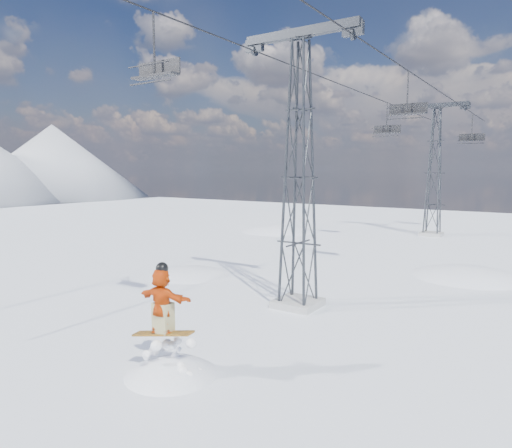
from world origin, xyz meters
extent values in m
plane|color=white|center=(0.00, 0.00, 0.00)|extent=(120.00, 120.00, 0.00)
sphere|color=white|center=(-7.00, 10.00, -7.65)|extent=(16.00, 16.00, 16.00)
sphere|color=white|center=(6.00, 18.00, -9.50)|extent=(20.00, 20.00, 20.00)
sphere|color=white|center=(-12.00, 28.00, -10.40)|extent=(22.00, 22.00, 22.00)
cube|color=#999999|center=(0.80, 8.00, 0.15)|extent=(1.80, 1.80, 0.30)
cube|color=#2D3034|center=(0.80, 8.00, 11.25)|extent=(5.00, 0.35, 0.35)
cube|color=#2D3034|center=(-1.40, 8.00, 11.05)|extent=(0.80, 0.25, 0.50)
cube|color=#2D3034|center=(3.00, 8.00, 11.05)|extent=(0.80, 0.25, 0.50)
cube|color=#999999|center=(0.80, 33.00, 0.15)|extent=(1.80, 1.80, 0.30)
cube|color=#2D3034|center=(0.80, 33.00, 11.25)|extent=(5.00, 0.35, 0.35)
cube|color=#2D3034|center=(-1.40, 33.00, 11.05)|extent=(0.80, 0.25, 0.50)
cube|color=#2D3034|center=(3.00, 33.00, 11.05)|extent=(0.80, 0.25, 0.50)
cylinder|color=black|center=(-1.40, 19.50, 10.85)|extent=(0.06, 51.00, 0.06)
cylinder|color=black|center=(3.00, 19.50, 10.85)|extent=(0.06, 51.00, 0.06)
cone|color=slate|center=(-78.00, 48.00, 7.50)|extent=(38.00, 38.00, 15.00)
sphere|color=white|center=(0.84, 0.25, -1.75)|extent=(4.40, 4.40, 4.40)
cube|color=orange|center=(0.84, -0.05, 1.31)|extent=(1.92, 0.65, 0.35)
imported|color=#CC3F09|center=(0.84, -0.05, 2.25)|extent=(1.74, 0.68, 1.84)
cube|color=#9B9260|center=(0.84, -0.05, 1.76)|extent=(0.54, 0.43, 0.85)
sphere|color=black|center=(0.84, -0.05, 3.15)|extent=(0.34, 0.34, 0.34)
cylinder|color=black|center=(-1.40, 2.11, 9.84)|extent=(0.07, 0.07, 2.01)
cube|color=black|center=(-1.40, 2.11, 8.84)|extent=(1.83, 0.41, 0.07)
cube|color=black|center=(-1.40, 2.32, 9.11)|extent=(1.83, 0.05, 0.50)
cylinder|color=black|center=(-1.40, 1.89, 8.61)|extent=(1.83, 0.05, 0.05)
cylinder|color=black|center=(-1.40, 1.84, 9.16)|extent=(1.83, 0.05, 0.05)
cylinder|color=black|center=(3.00, 15.65, 9.77)|extent=(0.08, 0.08, 2.17)
cube|color=black|center=(3.00, 15.65, 8.68)|extent=(1.97, 0.44, 0.08)
cube|color=black|center=(3.00, 15.86, 8.98)|extent=(1.97, 0.06, 0.54)
cylinder|color=black|center=(3.00, 15.40, 8.44)|extent=(1.97, 0.06, 0.06)
cylinder|color=black|center=(3.00, 15.35, 9.03)|extent=(1.97, 0.05, 0.05)
cylinder|color=black|center=(-1.40, 26.25, 9.72)|extent=(0.08, 0.08, 2.26)
cube|color=black|center=(-1.40, 26.25, 8.59)|extent=(2.05, 0.46, 0.08)
cube|color=black|center=(-1.40, 26.48, 8.90)|extent=(2.05, 0.06, 0.56)
cylinder|color=black|center=(-1.40, 26.00, 8.34)|extent=(2.05, 0.06, 0.06)
cylinder|color=black|center=(-1.40, 25.94, 8.95)|extent=(2.05, 0.05, 0.05)
cylinder|color=black|center=(3.00, 37.11, 9.64)|extent=(0.09, 0.09, 2.42)
cube|color=black|center=(3.00, 37.11, 8.43)|extent=(2.20, 0.49, 0.09)
cube|color=black|center=(3.00, 37.36, 8.76)|extent=(2.20, 0.07, 0.60)
cylinder|color=black|center=(3.00, 36.84, 8.16)|extent=(2.20, 0.07, 0.07)
cylinder|color=black|center=(3.00, 36.78, 8.82)|extent=(2.20, 0.05, 0.05)
camera|label=1|loc=(9.71, -8.82, 5.85)|focal=32.00mm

